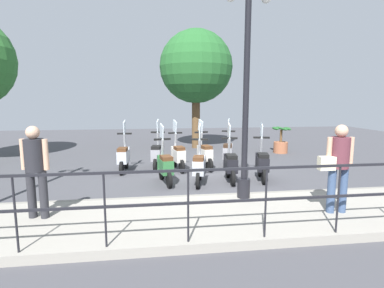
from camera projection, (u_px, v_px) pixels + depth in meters
name	position (u px, v px, depth m)	size (l,w,h in m)	color
ground_plane	(210.00, 176.00, 8.59)	(28.00, 28.00, 0.00)	#424247
promenade_walkway	(243.00, 215.00, 5.49)	(2.20, 20.00, 0.15)	gray
fence_railing	(266.00, 189.00, 4.34)	(0.04, 16.03, 1.07)	black
lamp_post_near	(246.00, 102.00, 5.95)	(0.26, 0.90, 4.45)	black
pedestrian_with_bag	(338.00, 162.00, 5.28)	(0.34, 0.65, 1.59)	#384C70
pedestrian_distant	(35.00, 165.00, 5.04)	(0.38, 0.48, 1.59)	#28282D
tree_distant	(196.00, 67.00, 12.99)	(3.16, 3.16, 5.15)	brown
potted_palm	(281.00, 142.00, 12.16)	(1.06, 0.66, 1.05)	#9E5B3D
scooter_near_0	(262.00, 163.00, 8.04)	(1.22, 0.50, 1.54)	black
scooter_near_1	(230.00, 164.00, 7.90)	(1.23, 0.44, 1.54)	black
scooter_near_2	(199.00, 166.00, 7.67)	(1.22, 0.50, 1.54)	black
scooter_near_3	(165.00, 165.00, 7.71)	(1.22, 0.48, 1.54)	black
scooter_far_0	(228.00, 152.00, 9.67)	(1.20, 0.55, 1.54)	black
scooter_far_1	(204.00, 154.00, 9.39)	(1.22, 0.50, 1.54)	black
scooter_far_2	(178.00, 155.00, 9.18)	(1.22, 0.49, 1.54)	black
scooter_far_3	(157.00, 154.00, 9.35)	(1.23, 0.46, 1.54)	black
scooter_far_4	(124.00, 156.00, 8.98)	(1.23, 0.44, 1.54)	black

